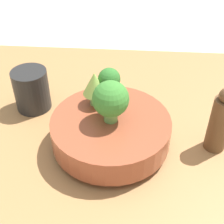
% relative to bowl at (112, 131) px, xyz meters
% --- Properties ---
extents(ground_plane, '(6.00, 6.00, 0.00)m').
position_rel_bowl_xyz_m(ground_plane, '(-0.04, 0.01, -0.07)').
color(ground_plane, beige).
extents(table, '(1.03, 0.87, 0.03)m').
position_rel_bowl_xyz_m(table, '(-0.04, 0.01, -0.06)').
color(table, '#9E7042').
rests_on(table, ground_plane).
extents(bowl, '(0.24, 0.24, 0.07)m').
position_rel_bowl_xyz_m(bowl, '(0.00, 0.00, 0.00)').
color(bowl, brown).
rests_on(bowl, table).
extents(broccoli_floret_center, '(0.07, 0.07, 0.09)m').
position_rel_bowl_xyz_m(broccoli_floret_center, '(-0.00, 0.00, 0.08)').
color(broccoli_floret_center, '#6BA34C').
rests_on(broccoli_floret_center, bowl).
extents(broccoli_floret_front, '(0.05, 0.05, 0.08)m').
position_rel_bowl_xyz_m(broccoli_floret_front, '(0.01, -0.06, 0.07)').
color(broccoli_floret_front, '#7AB256').
rests_on(broccoli_floret_front, bowl).
extents(romanesco_piece_near, '(0.05, 0.05, 0.07)m').
position_rel_bowl_xyz_m(romanesco_piece_near, '(0.04, -0.05, 0.08)').
color(romanesco_piece_near, '#7AB256').
rests_on(romanesco_piece_near, bowl).
extents(cup, '(0.08, 0.08, 0.10)m').
position_rel_bowl_xyz_m(cup, '(0.19, -0.12, 0.01)').
color(cup, black).
rests_on(cup, table).
extents(pepper_mill, '(0.04, 0.04, 0.14)m').
position_rel_bowl_xyz_m(pepper_mill, '(-0.21, -0.01, 0.03)').
color(pepper_mill, brown).
rests_on(pepper_mill, table).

